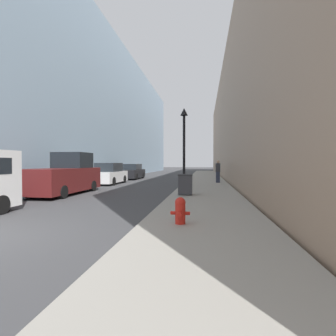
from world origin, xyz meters
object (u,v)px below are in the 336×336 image
object	(u,v)px
fire_hydrant	(180,210)
pedestrian_on_sidewalk	(218,171)
trash_bin	(185,184)
pickup_truck	(66,176)
parked_sedan_far	(132,172)
lamppost	(184,137)
parked_sedan_near	(109,174)

from	to	relation	value
fire_hydrant	pedestrian_on_sidewalk	size ratio (longest dim) A/B	0.39
trash_bin	fire_hydrant	bearing A→B (deg)	-86.96
pickup_truck	pedestrian_on_sidewalk	xyz separation A→B (m)	(8.66, 7.79, 0.06)
pickup_truck	parked_sedan_far	xyz separation A→B (m)	(-0.08, 13.48, -0.23)
parked_sedan_far	pedestrian_on_sidewalk	distance (m)	10.43
trash_bin	pedestrian_on_sidewalk	xyz separation A→B (m)	(1.99, 8.36, 0.37)
fire_hydrant	lamppost	distance (m)	11.33
trash_bin	parked_sedan_near	bearing A→B (deg)	132.34
lamppost	pedestrian_on_sidewalk	size ratio (longest dim) A/B	2.95
parked_sedan_near	parked_sedan_far	size ratio (longest dim) A/B	0.96
lamppost	fire_hydrant	bearing A→B (deg)	-85.95
pickup_truck	fire_hydrant	bearing A→B (deg)	-43.99
lamppost	pedestrian_on_sidewalk	distance (m)	4.98
parked_sedan_near	pedestrian_on_sidewalk	bearing A→B (deg)	6.11
parked_sedan_near	trash_bin	bearing A→B (deg)	-47.66
lamppost	parked_sedan_far	xyz separation A→B (m)	(-6.30, 9.32, -2.69)
pickup_truck	parked_sedan_near	bearing A→B (deg)	90.78
trash_bin	lamppost	bearing A→B (deg)	95.37
fire_hydrant	pedestrian_on_sidewalk	distance (m)	14.65
lamppost	pickup_truck	size ratio (longest dim) A/B	0.97
pickup_truck	pedestrian_on_sidewalk	bearing A→B (deg)	41.98
trash_bin	pickup_truck	bearing A→B (deg)	175.12
fire_hydrant	parked_sedan_far	distance (m)	21.44
fire_hydrant	parked_sedan_near	bearing A→B (deg)	117.52
fire_hydrant	pickup_truck	distance (m)	9.73
parked_sedan_near	pickup_truck	bearing A→B (deg)	-89.22
fire_hydrant	pickup_truck	world-z (taller)	pickup_truck
fire_hydrant	pickup_truck	bearing A→B (deg)	136.01
fire_hydrant	trash_bin	bearing A→B (deg)	93.04
trash_bin	parked_sedan_near	size ratio (longest dim) A/B	0.23
parked_sedan_far	pedestrian_on_sidewalk	size ratio (longest dim) A/B	2.60
fire_hydrant	parked_sedan_far	bearing A→B (deg)	109.26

